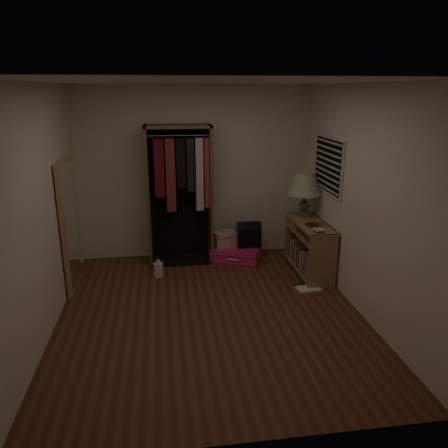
{
  "coord_description": "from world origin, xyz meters",
  "views": [
    {
      "loc": [
        -0.5,
        -4.58,
        2.52
      ],
      "look_at": [
        0.3,
        0.95,
        0.8
      ],
      "focal_mm": 35.0,
      "sensor_mm": 36.0,
      "label": 1
    }
  ],
  "objects_px": {
    "train_case": "(224,239)",
    "black_bag": "(249,233)",
    "open_wardrobe": "(181,182)",
    "white_jug": "(158,269)",
    "floor_mirror": "(69,226)",
    "table_lamp": "(305,185)",
    "pink_suitcase": "(236,254)",
    "console_bookshelf": "(309,246)"
  },
  "relations": [
    {
      "from": "train_case",
      "to": "black_bag",
      "type": "height_order",
      "value": "black_bag"
    },
    {
      "from": "open_wardrobe",
      "to": "white_jug",
      "type": "height_order",
      "value": "open_wardrobe"
    },
    {
      "from": "floor_mirror",
      "to": "table_lamp",
      "type": "height_order",
      "value": "floor_mirror"
    },
    {
      "from": "open_wardrobe",
      "to": "white_jug",
      "type": "bearing_deg",
      "value": -122.82
    },
    {
      "from": "pink_suitcase",
      "to": "white_jug",
      "type": "xyz_separation_m",
      "value": [
        -1.19,
        -0.42,
        -0.01
      ]
    },
    {
      "from": "console_bookshelf",
      "to": "pink_suitcase",
      "type": "bearing_deg",
      "value": 149.38
    },
    {
      "from": "train_case",
      "to": "table_lamp",
      "type": "xyz_separation_m",
      "value": [
        1.13,
        -0.34,
        0.88
      ]
    },
    {
      "from": "open_wardrobe",
      "to": "pink_suitcase",
      "type": "bearing_deg",
      "value": -11.84
    },
    {
      "from": "console_bookshelf",
      "to": "train_case",
      "type": "xyz_separation_m",
      "value": [
        -1.13,
        0.65,
        -0.06
      ]
    },
    {
      "from": "train_case",
      "to": "white_jug",
      "type": "distance_m",
      "value": 1.15
    },
    {
      "from": "console_bookshelf",
      "to": "black_bag",
      "type": "bearing_deg",
      "value": 141.72
    },
    {
      "from": "open_wardrobe",
      "to": "table_lamp",
      "type": "height_order",
      "value": "open_wardrobe"
    },
    {
      "from": "black_bag",
      "to": "pink_suitcase",
      "type": "bearing_deg",
      "value": -171.04
    },
    {
      "from": "floor_mirror",
      "to": "pink_suitcase",
      "type": "distance_m",
      "value": 2.48
    },
    {
      "from": "table_lamp",
      "to": "white_jug",
      "type": "height_order",
      "value": "table_lamp"
    },
    {
      "from": "open_wardrobe",
      "to": "train_case",
      "type": "relative_size",
      "value": 5.27
    },
    {
      "from": "floor_mirror",
      "to": "black_bag",
      "type": "distance_m",
      "value": 2.6
    },
    {
      "from": "pink_suitcase",
      "to": "black_bag",
      "type": "relative_size",
      "value": 2.24
    },
    {
      "from": "open_wardrobe",
      "to": "floor_mirror",
      "type": "bearing_deg",
      "value": -152.57
    },
    {
      "from": "console_bookshelf",
      "to": "black_bag",
      "type": "height_order",
      "value": "console_bookshelf"
    },
    {
      "from": "floor_mirror",
      "to": "black_bag",
      "type": "height_order",
      "value": "floor_mirror"
    },
    {
      "from": "train_case",
      "to": "console_bookshelf",
      "type": "bearing_deg",
      "value": -47.77
    },
    {
      "from": "white_jug",
      "to": "open_wardrobe",
      "type": "bearing_deg",
      "value": 57.18
    },
    {
      "from": "pink_suitcase",
      "to": "white_jug",
      "type": "height_order",
      "value": "white_jug"
    },
    {
      "from": "train_case",
      "to": "table_lamp",
      "type": "height_order",
      "value": "table_lamp"
    },
    {
      "from": "console_bookshelf",
      "to": "floor_mirror",
      "type": "xyz_separation_m",
      "value": [
        -3.24,
        -0.04,
        0.46
      ]
    },
    {
      "from": "floor_mirror",
      "to": "open_wardrobe",
      "type": "bearing_deg",
      "value": 27.43
    },
    {
      "from": "train_case",
      "to": "black_bag",
      "type": "relative_size",
      "value": 1.0
    },
    {
      "from": "white_jug",
      "to": "train_case",
      "type": "bearing_deg",
      "value": 26.57
    },
    {
      "from": "open_wardrobe",
      "to": "pink_suitcase",
      "type": "relative_size",
      "value": 2.36
    },
    {
      "from": "white_jug",
      "to": "pink_suitcase",
      "type": "bearing_deg",
      "value": 19.57
    },
    {
      "from": "open_wardrobe",
      "to": "white_jug",
      "type": "relative_size",
      "value": 8.52
    },
    {
      "from": "pink_suitcase",
      "to": "train_case",
      "type": "xyz_separation_m",
      "value": [
        -0.17,
        0.08,
        0.22
      ]
    },
    {
      "from": "pink_suitcase",
      "to": "table_lamp",
      "type": "height_order",
      "value": "table_lamp"
    },
    {
      "from": "black_bag",
      "to": "table_lamp",
      "type": "bearing_deg",
      "value": -21.11
    },
    {
      "from": "console_bookshelf",
      "to": "pink_suitcase",
      "type": "height_order",
      "value": "console_bookshelf"
    },
    {
      "from": "console_bookshelf",
      "to": "floor_mirror",
      "type": "distance_m",
      "value": 3.27
    },
    {
      "from": "floor_mirror",
      "to": "pink_suitcase",
      "type": "xyz_separation_m",
      "value": [
        2.29,
        0.6,
        -0.74
      ]
    },
    {
      "from": "table_lamp",
      "to": "white_jug",
      "type": "xyz_separation_m",
      "value": [
        -2.14,
        -0.17,
        -1.11
      ]
    },
    {
      "from": "floor_mirror",
      "to": "pink_suitcase",
      "type": "relative_size",
      "value": 1.96
    },
    {
      "from": "console_bookshelf",
      "to": "white_jug",
      "type": "bearing_deg",
      "value": 176.21
    },
    {
      "from": "train_case",
      "to": "white_jug",
      "type": "xyz_separation_m",
      "value": [
        -1.01,
        -0.51,
        -0.23
      ]
    }
  ]
}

